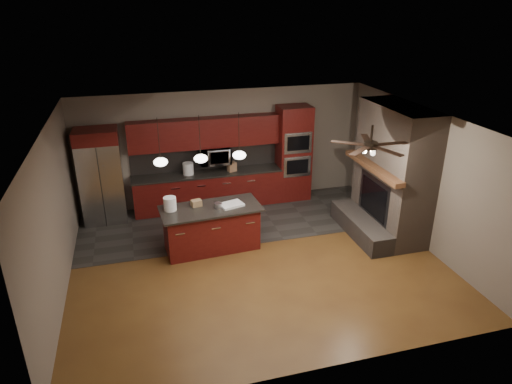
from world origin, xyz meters
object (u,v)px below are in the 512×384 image
object	(u,v)px
white_bucket	(170,204)
cardboard_box	(196,203)
oven_tower	(293,154)
paint_can	(218,206)
counter_box	(232,167)
kitchen_island	(211,228)
paint_tray	(231,205)
microwave	(215,155)
counter_bucket	(188,169)
refrigerator	(101,176)

from	to	relation	value
white_bucket	cardboard_box	world-z (taller)	white_bucket
oven_tower	paint_can	world-z (taller)	oven_tower
oven_tower	counter_box	size ratio (longest dim) A/B	10.97
kitchen_island	paint_tray	world-z (taller)	paint_tray
microwave	kitchen_island	world-z (taller)	microwave
paint_tray	counter_bucket	size ratio (longest dim) A/B	1.57
oven_tower	white_bucket	world-z (taller)	oven_tower
kitchen_island	microwave	bearing A→B (deg)	72.96
cardboard_box	counter_box	world-z (taller)	counter_box
kitchen_island	counter_bucket	distance (m)	2.10
paint_can	counter_bucket	xyz separation A→B (m)	(-0.31, 2.07, 0.07)
refrigerator	paint_tray	size ratio (longest dim) A/B	4.81
paint_can	cardboard_box	distance (m)	0.45
paint_can	paint_tray	distance (m)	0.28
cardboard_box	paint_tray	bearing A→B (deg)	-26.90
oven_tower	cardboard_box	size ratio (longest dim) A/B	11.87
refrigerator	white_bucket	world-z (taller)	refrigerator
oven_tower	counter_bucket	world-z (taller)	oven_tower
white_bucket	paint_tray	world-z (taller)	white_bucket
counter_box	paint_tray	bearing A→B (deg)	-119.40
paint_tray	counter_bucket	distance (m)	2.12
oven_tower	counter_bucket	bearing A→B (deg)	179.84
paint_can	cardboard_box	world-z (taller)	cardboard_box
kitchen_island	paint_can	size ratio (longest dim) A/B	12.95
cardboard_box	refrigerator	bearing A→B (deg)	123.42
refrigerator	counter_box	world-z (taller)	refrigerator
oven_tower	white_bucket	xyz separation A→B (m)	(-3.24, -1.90, -0.14)
microwave	paint_can	size ratio (longest dim) A/B	4.62
microwave	refrigerator	xyz separation A→B (m)	(-2.61, -0.13, -0.22)
oven_tower	paint_tray	size ratio (longest dim) A/B	5.28
cardboard_box	counter_bucket	bearing A→B (deg)	74.33
oven_tower	paint_tray	world-z (taller)	oven_tower
microwave	counter_box	world-z (taller)	microwave
paint_tray	counter_bucket	xyz separation A→B (m)	(-0.59, 2.03, 0.10)
white_bucket	counter_box	world-z (taller)	white_bucket
microwave	paint_tray	xyz separation A→B (m)	(-0.06, -2.08, -0.36)
paint_can	paint_tray	bearing A→B (deg)	8.63
microwave	white_bucket	bearing A→B (deg)	-122.78
white_bucket	counter_box	bearing A→B (deg)	48.35
refrigerator	paint_tray	world-z (taller)	refrigerator
refrigerator	white_bucket	size ratio (longest dim) A/B	8.06
microwave	cardboard_box	xyz separation A→B (m)	(-0.74, -1.91, -0.32)
paint_tray	counter_box	distance (m)	2.03
microwave	paint_can	distance (m)	2.17
white_bucket	counter_box	size ratio (longest dim) A/B	1.24
kitchen_island	white_bucket	bearing A→B (deg)	168.66
microwave	paint_can	bearing A→B (deg)	-99.04
oven_tower	microwave	bearing A→B (deg)	178.34
refrigerator	counter_bucket	world-z (taller)	refrigerator
white_bucket	cardboard_box	xyz separation A→B (m)	(0.52, 0.05, -0.07)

